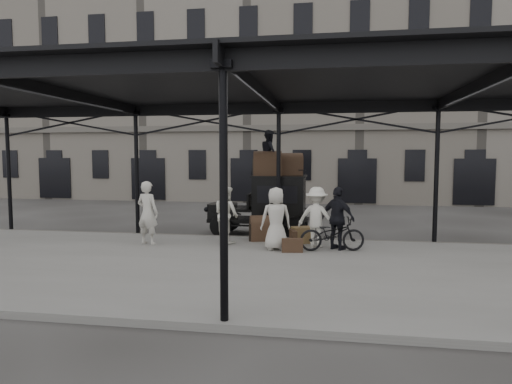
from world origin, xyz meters
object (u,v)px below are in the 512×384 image
Objects in this scene: taxi at (271,202)px; porter_official at (338,218)px; steamer_trunk_roof_near at (268,165)px; steamer_trunk_platform at (264,230)px; porter_left at (148,213)px; bicycle at (332,234)px.

porter_official is (2.36, -2.89, -0.13)m from taxi.
steamer_trunk_roof_near is (-0.08, -0.25, 1.34)m from taxi.
taxi is 3.72× the size of steamer_trunk_roof_near.
steamer_trunk_roof_near reaches higher than steamer_trunk_platform.
porter_left is 1.06× the size of porter_official.
steamer_trunk_platform is (0.12, -1.53, -2.05)m from steamer_trunk_roof_near.
taxi is at bearing 23.62° from bicycle.
steamer_trunk_roof_near is at bearing 78.36° from steamer_trunk_platform.
steamer_trunk_platform is at bearing -146.58° from porter_left.
taxi is at bearing 65.42° from steamer_trunk_roof_near.
taxi reaches higher than bicycle.
porter_left is 5.65m from bicycle.
steamer_trunk_roof_near reaches higher than porter_left.
steamer_trunk_roof_near is at bearing -12.75° from porter_official.
taxi is at bearing 75.16° from steamer_trunk_platform.
bicycle is at bearing -57.89° from steamer_trunk_roof_near.
bicycle is (-0.16, -0.21, -0.43)m from porter_official.
porter_official is 1.88× the size of steamer_trunk_roof_near.
taxi reaches higher than steamer_trunk_platform.
steamer_trunk_roof_near is at bearing -108.07° from taxi.
porter_left reaches higher than steamer_trunk_platform.
porter_official is at bearing -53.75° from steamer_trunk_roof_near.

